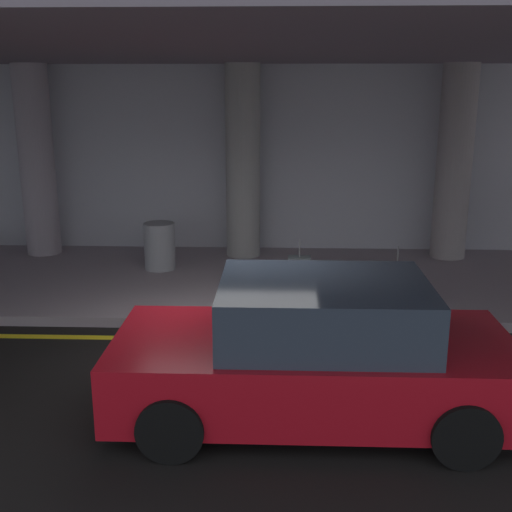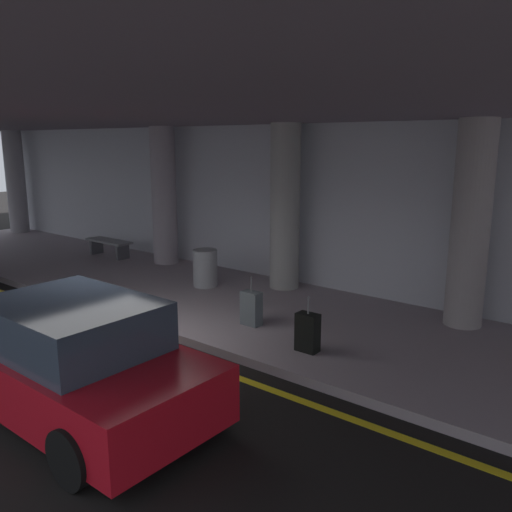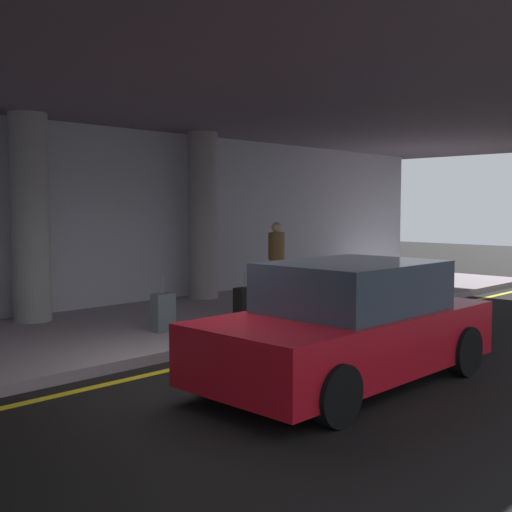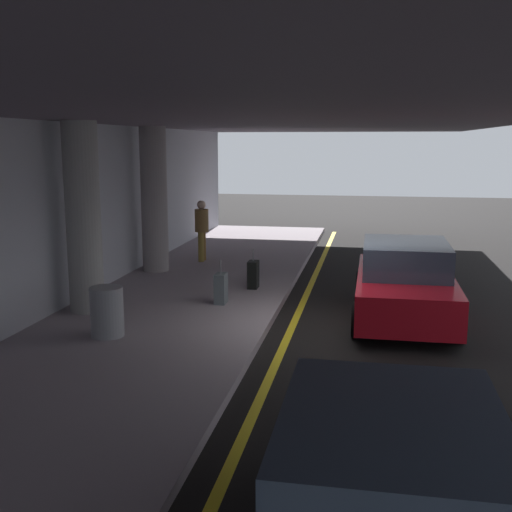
# 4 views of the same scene
# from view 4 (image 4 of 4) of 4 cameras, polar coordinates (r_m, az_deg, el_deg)

# --- Properties ---
(ground_plane) EXTENTS (60.00, 60.00, 0.00)m
(ground_plane) POSITION_cam_4_polar(r_m,az_deg,el_deg) (11.68, 6.23, -6.73)
(ground_plane) COLOR black
(sidewalk) EXTENTS (26.00, 4.20, 0.15)m
(sidewalk) POSITION_cam_4_polar(r_m,az_deg,el_deg) (12.26, -8.44, -5.59)
(sidewalk) COLOR gray
(sidewalk) RESTS_ON ground
(lane_stripe_yellow) EXTENTS (26.00, 0.14, 0.01)m
(lane_stripe_yellow) POSITION_cam_4_polar(r_m,az_deg,el_deg) (11.73, 3.21, -6.58)
(lane_stripe_yellow) COLOR yellow
(lane_stripe_yellow) RESTS_ON ground
(support_column_center) EXTENTS (0.66, 0.66, 3.65)m
(support_column_center) POSITION_cam_4_polar(r_m,az_deg,el_deg) (12.48, -15.37, 3.33)
(support_column_center) COLOR gray
(support_column_center) RESTS_ON sidewalk
(support_column_right_mid) EXTENTS (0.66, 0.66, 3.65)m
(support_column_right_mid) POSITION_cam_4_polar(r_m,az_deg,el_deg) (16.15, -9.20, 5.06)
(support_column_right_mid) COLOR gray
(support_column_right_mid) RESTS_ON sidewalk
(ceiling_overhang) EXTENTS (28.00, 13.20, 0.30)m
(ceiling_overhang) POSITION_cam_4_polar(r_m,az_deg,el_deg) (11.66, -6.56, 12.89)
(ceiling_overhang) COLOR slate
(ceiling_overhang) RESTS_ON support_column_far_left
(terminal_back_wall) EXTENTS (26.00, 0.30, 3.80)m
(terminal_back_wall) POSITION_cam_4_polar(r_m,az_deg,el_deg) (12.81, -18.23, 3.02)
(terminal_back_wall) COLOR #B2B3BD
(terminal_back_wall) RESTS_ON ground
(car_red) EXTENTS (4.10, 1.92, 1.50)m
(car_red) POSITION_cam_4_polar(r_m,az_deg,el_deg) (12.55, 13.31, -2.39)
(car_red) COLOR #B2101C
(car_red) RESTS_ON ground
(traveler_with_luggage) EXTENTS (0.38, 0.38, 1.68)m
(traveler_with_luggage) POSITION_cam_4_polar(r_m,az_deg,el_deg) (17.44, -4.94, 2.68)
(traveler_with_luggage) COLOR olive
(traveler_with_luggage) RESTS_ON sidewalk
(suitcase_upright_primary) EXTENTS (0.36, 0.22, 0.90)m
(suitcase_upright_primary) POSITION_cam_4_polar(r_m,az_deg,el_deg) (14.20, -0.26, -1.69)
(suitcase_upright_primary) COLOR black
(suitcase_upright_primary) RESTS_ON sidewalk
(suitcase_upright_secondary) EXTENTS (0.36, 0.22, 0.90)m
(suitcase_upright_secondary) POSITION_cam_4_polar(r_m,az_deg,el_deg) (12.88, -3.20, -2.95)
(suitcase_upright_secondary) COLOR #566065
(suitcase_upright_secondary) RESTS_ON sidewalk
(trash_bin_steel) EXTENTS (0.56, 0.56, 0.85)m
(trash_bin_steel) POSITION_cam_4_polar(r_m,az_deg,el_deg) (10.99, -13.34, -4.93)
(trash_bin_steel) COLOR gray
(trash_bin_steel) RESTS_ON sidewalk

